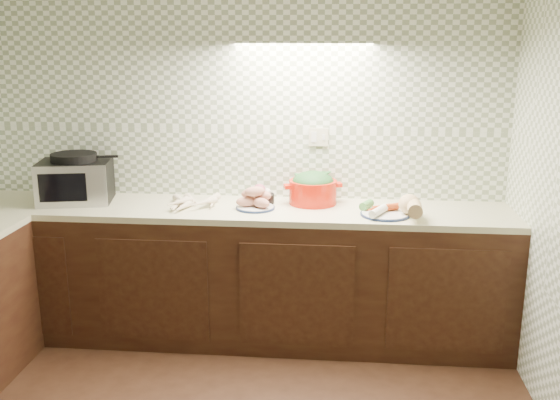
# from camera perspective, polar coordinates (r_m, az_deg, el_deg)

# --- Properties ---
(room) EXTENTS (3.60, 3.60, 2.60)m
(room) POSITION_cam_1_polar(r_m,az_deg,el_deg) (2.46, -10.85, 6.63)
(room) COLOR black
(room) RESTS_ON ground
(counter) EXTENTS (3.60, 3.60, 0.90)m
(counter) POSITION_cam_1_polar(r_m,az_deg,el_deg) (3.64, -17.46, -10.59)
(counter) COLOR black
(counter) RESTS_ON ground
(toaster_oven) EXTENTS (0.52, 0.44, 0.32)m
(toaster_oven) POSITION_cam_1_polar(r_m,az_deg,el_deg) (4.35, -18.20, 1.82)
(toaster_oven) COLOR black
(toaster_oven) RESTS_ON counter
(parsnip_pile) EXTENTS (0.37, 0.38, 0.08)m
(parsnip_pile) POSITION_cam_1_polar(r_m,az_deg,el_deg) (4.04, -8.17, -0.32)
(parsnip_pile) COLOR beige
(parsnip_pile) RESTS_ON counter
(sweet_potato_plate) EXTENTS (0.25, 0.25, 0.15)m
(sweet_potato_plate) POSITION_cam_1_polar(r_m,az_deg,el_deg) (3.99, -2.26, -0.05)
(sweet_potato_plate) COLOR #121E43
(sweet_potato_plate) RESTS_ON counter
(onion_bowl) EXTENTS (0.17, 0.17, 0.13)m
(onion_bowl) POSITION_cam_1_polar(r_m,az_deg,el_deg) (4.12, -1.71, 0.37)
(onion_bowl) COLOR black
(onion_bowl) RESTS_ON counter
(dutch_oven) EXTENTS (0.39, 0.38, 0.22)m
(dutch_oven) POSITION_cam_1_polar(r_m,az_deg,el_deg) (4.10, 3.03, 1.11)
(dutch_oven) COLOR red
(dutch_oven) RESTS_ON counter
(veg_plate) EXTENTS (0.40, 0.32, 0.14)m
(veg_plate) POSITION_cam_1_polar(r_m,az_deg,el_deg) (3.88, 10.60, -0.70)
(veg_plate) COLOR #121E43
(veg_plate) RESTS_ON counter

